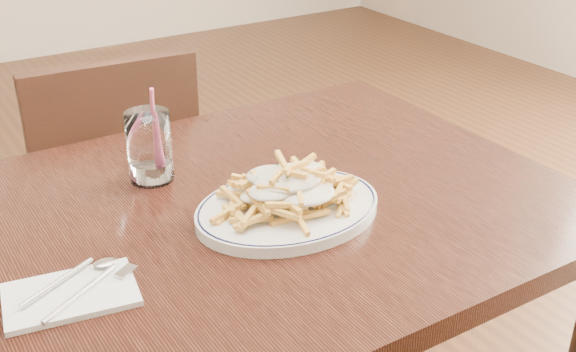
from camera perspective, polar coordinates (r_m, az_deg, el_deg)
table at (r=1.22m, az=-5.79°, el=-6.27°), size 1.20×0.80×0.75m
chair_far at (r=1.85m, az=-13.60°, el=-1.37°), size 0.42×0.42×0.85m
fries_plate at (r=1.16m, az=0.00°, el=-2.60°), size 0.36×0.33×0.02m
loaded_fries at (r=1.14m, az=0.00°, el=-0.68°), size 0.26×0.23×0.06m
napkin at (r=1.02m, az=-16.80°, el=-8.97°), size 0.19×0.14×0.01m
cutlery at (r=1.02m, az=-16.96°, el=-8.49°), size 0.17×0.14×0.01m
water_glass at (r=1.28m, az=-10.86°, el=2.00°), size 0.08×0.08×0.17m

